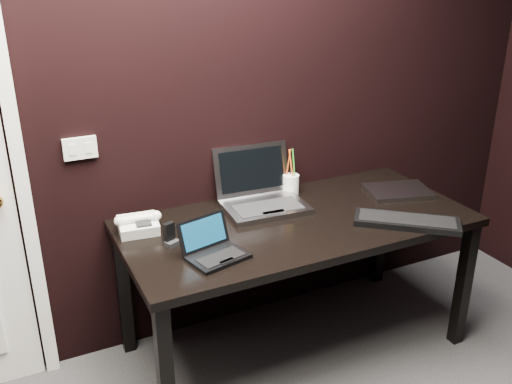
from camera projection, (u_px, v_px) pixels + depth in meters
name	position (u px, v px, depth m)	size (l,w,h in m)	color
wall_back	(206.00, 95.00, 2.76)	(4.00, 4.00, 0.00)	black
wall_switch	(80.00, 148.00, 2.57)	(0.15, 0.02, 0.10)	silver
desk	(297.00, 234.00, 2.79)	(1.70, 0.80, 0.74)	black
netbook	(214.00, 250.00, 2.41)	(0.28, 0.27, 0.15)	black
silver_laptop	(261.00, 196.00, 2.89)	(0.43, 0.39, 0.28)	gray
ext_keyboard	(407.00, 221.00, 2.71)	(0.49, 0.44, 0.03)	black
closed_laptop	(398.00, 191.00, 3.07)	(0.38, 0.32, 0.02)	gray
desk_phone	(138.00, 225.00, 2.62)	(0.22, 0.18, 0.11)	silver
mobile_phone	(170.00, 237.00, 2.51)	(0.07, 0.07, 0.10)	black
pen_cup	(291.00, 184.00, 3.04)	(0.09, 0.09, 0.25)	white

